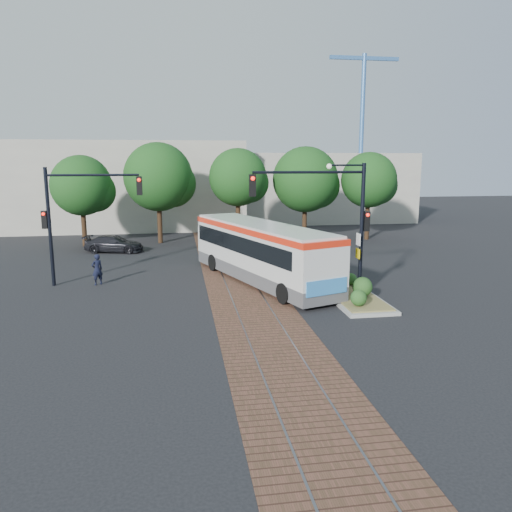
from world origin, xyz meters
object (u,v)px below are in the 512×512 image
object	(u,v)px
signal_pole_left	(72,210)
officer	(97,269)
parked_car	(114,244)
traffic_island	(354,293)
signal_pole_main	(336,210)
city_bus	(261,250)

from	to	relation	value
signal_pole_left	officer	xyz separation A→B (m)	(1.07, -0.18, -3.06)
parked_car	traffic_island	bearing A→B (deg)	-126.01
signal_pole_main	officer	xyz separation A→B (m)	(-11.16, 4.62, -3.35)
officer	parked_car	size ratio (longest dim) A/B	0.40
city_bus	officer	xyz separation A→B (m)	(-8.43, 0.61, -0.92)
signal_pole_main	parked_car	distance (m)	18.50
signal_pole_main	officer	world-z (taller)	signal_pole_main
signal_pole_main	traffic_island	bearing A→B (deg)	-5.36
signal_pole_left	officer	size ratio (longest dim) A/B	3.73
traffic_island	parked_car	bearing A→B (deg)	131.18
city_bus	officer	size ratio (longest dim) A/B	7.25
traffic_island	signal_pole_main	distance (m)	3.95
traffic_island	signal_pole_main	bearing A→B (deg)	174.64
traffic_island	officer	distance (m)	13.01
city_bus	signal_pole_left	bearing A→B (deg)	155.64
city_bus	parked_car	size ratio (longest dim) A/B	2.90
traffic_island	city_bus	bearing A→B (deg)	131.89
signal_pole_main	signal_pole_left	distance (m)	13.14
signal_pole_left	officer	bearing A→B (deg)	-9.57
signal_pole_main	signal_pole_left	world-z (taller)	signal_pole_main
signal_pole_main	parked_car	bearing A→B (deg)	129.09
parked_car	city_bus	bearing A→B (deg)	-126.30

